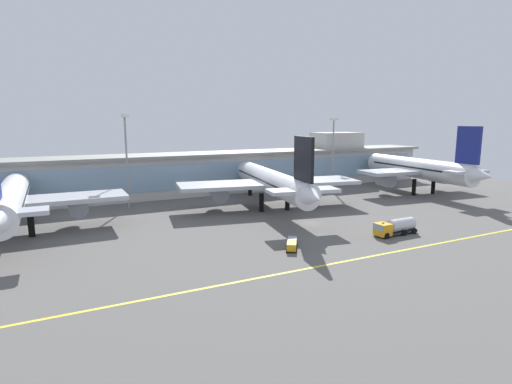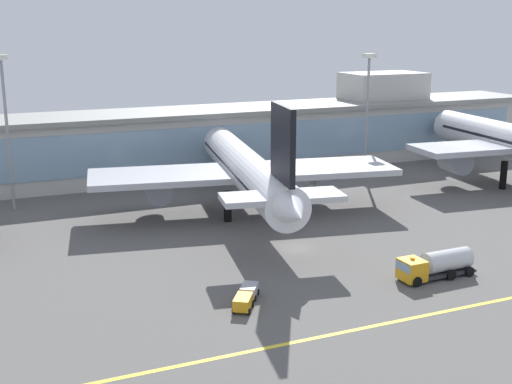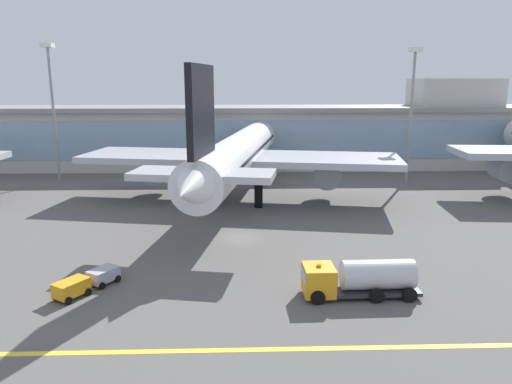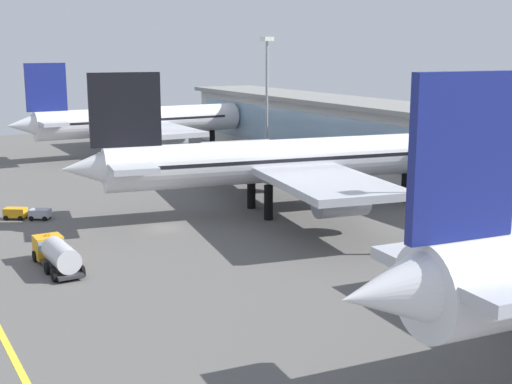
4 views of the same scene
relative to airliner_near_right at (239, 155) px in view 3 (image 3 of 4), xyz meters
name	(u,v)px [view 3 (image 3 of 4)]	position (x,y,z in m)	size (l,w,h in m)	color
ground_plane	(239,238)	(0.04, -16.53, -6.53)	(197.97, 197.97, 0.00)	#5B5956
taxiway_centreline_stripe	(238,350)	(0.04, -38.53, -6.52)	(158.37, 0.50, 0.01)	yellow
terminal_building	(249,135)	(1.95, 27.70, -0.24)	(144.40, 14.00, 16.92)	beige
airliner_near_right	(239,155)	(0.00, 0.00, 0.00)	(44.76, 54.58, 17.89)	black
fuel_tanker_truck	(356,278)	(9.16, -31.05, -5.02)	(9.10, 3.09, 2.90)	black
baggage_tug_near	(86,282)	(-12.05, -29.49, -5.74)	(4.42, 5.49, 1.40)	black
apron_light_mast_west	(52,92)	(-30.44, 15.31, 8.21)	(1.80, 1.80, 22.33)	gray
apron_light_mast_centre	(412,94)	(28.16, 12.94, 7.80)	(1.80, 1.80, 21.61)	gray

